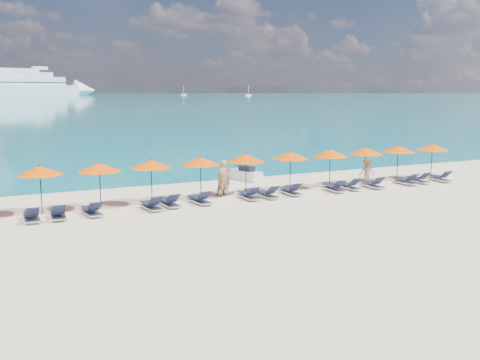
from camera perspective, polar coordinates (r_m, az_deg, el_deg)
name	(u,v)px	position (r m, az deg, el deg)	size (l,w,h in m)	color
ground	(268,216)	(24.43, 3.05, -3.83)	(1400.00, 1400.00, 0.00)	beige
cruise_ship	(32,86)	(635.36, -21.27, 9.36)	(149.49, 60.28, 41.30)	white
sailboat_near	(184,94)	(628.16, -6.03, 9.08)	(6.07, 2.02, 11.12)	white
sailboat_far	(248,95)	(568.16, 0.89, 9.09)	(6.10, 2.03, 11.18)	white
jetski	(245,174)	(34.06, 0.51, 0.62)	(1.63, 2.62, 0.88)	silver
beachgoer_a	(225,178)	(28.75, -1.64, 0.20)	(0.72, 0.47, 1.96)	tan
beachgoer_b	(223,180)	(28.82, -1.80, -0.04)	(0.82, 0.47, 1.69)	tan
beachgoer_c	(367,172)	(33.08, 13.37, 0.87)	(1.04, 0.48, 1.60)	tan
umbrella_2	(40,171)	(26.13, -20.58, 0.95)	(2.10, 2.10, 2.28)	black
umbrella_3	(99,167)	(26.34, -14.78, 1.31)	(2.10, 2.10, 2.28)	black
umbrella_4	(151,164)	(27.06, -9.47, 1.71)	(2.10, 2.10, 2.28)	black
umbrella_5	(201,161)	(27.85, -4.23, 2.03)	(2.10, 2.10, 2.28)	black
umbrella_6	(246,158)	(28.98, 0.64, 2.35)	(2.10, 2.10, 2.28)	black
umbrella_7	(290,155)	(30.28, 5.39, 2.62)	(2.10, 2.10, 2.28)	black
umbrella_8	(330,153)	(31.67, 9.61, 2.83)	(2.10, 2.10, 2.28)	black
umbrella_9	(366,151)	(33.25, 13.28, 3.03)	(2.10, 2.10, 2.28)	black
umbrella_10	(398,149)	(34.95, 16.52, 3.19)	(2.10, 2.10, 2.28)	black
umbrella_11	(432,147)	(36.73, 19.84, 3.31)	(2.10, 2.10, 2.28)	black
lounger_3	(32,216)	(25.04, -21.35, -3.60)	(0.63, 1.71, 0.66)	silver
lounger_4	(58,214)	(25.10, -18.83, -3.42)	(0.71, 1.73, 0.66)	silver
lounger_5	(92,210)	(25.31, -15.55, -3.15)	(0.79, 1.75, 0.66)	silver
lounger_6	(151,205)	(25.86, -9.46, -2.66)	(0.77, 1.75, 0.66)	silver
lounger_7	(169,202)	(26.41, -7.57, -2.36)	(0.75, 1.74, 0.66)	silver
lounger_8	(200,199)	(26.94, -4.32, -2.07)	(0.78, 1.75, 0.66)	silver
lounger_9	(249,195)	(27.95, 0.91, -1.62)	(0.65, 1.71, 0.66)	silver
lounger_10	(267,194)	(28.33, 2.90, -1.48)	(0.73, 1.74, 0.66)	silver
lounger_11	(291,191)	(29.27, 5.43, -1.15)	(0.69, 1.72, 0.66)	silver
lounger_12	(334,188)	(30.55, 9.99, -0.80)	(0.73, 1.74, 0.66)	silver
lounger_13	(349,186)	(31.35, 11.53, -0.59)	(0.63, 1.71, 0.66)	silver
lounger_14	(373,184)	(32.11, 13.98, -0.44)	(0.70, 1.73, 0.66)	silver
lounger_15	(406,181)	(33.85, 17.25, -0.08)	(0.69, 1.72, 0.66)	silver
lounger_16	(418,179)	(34.66, 18.49, 0.07)	(0.67, 1.72, 0.66)	silver
lounger_17	(440,178)	(35.76, 20.54, 0.23)	(0.76, 1.75, 0.66)	silver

